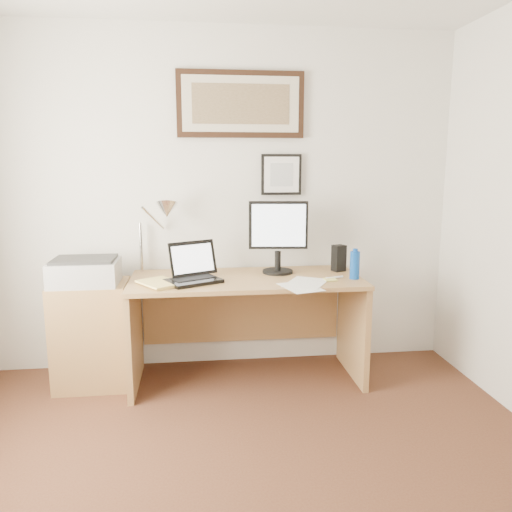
{
  "coord_description": "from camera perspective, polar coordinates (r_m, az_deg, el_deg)",
  "views": [
    {
      "loc": [
        -0.19,
        -1.73,
        1.54
      ],
      "look_at": [
        0.19,
        1.43,
        0.94
      ],
      "focal_mm": 35.0,
      "sensor_mm": 36.0,
      "label": 1
    }
  ],
  "objects": [
    {
      "name": "paper_sheet_b",
      "position": [
        3.32,
        5.74,
        -3.08
      ],
      "size": [
        0.37,
        0.41,
        0.0
      ],
      "primitive_type": "cube",
      "rotation": [
        0.0,
        0.0,
        -0.52
      ],
      "color": "white",
      "rests_on": "desk"
    },
    {
      "name": "book",
      "position": [
        3.27,
        -12.55,
        -3.35
      ],
      "size": [
        0.34,
        0.36,
        0.02
      ],
      "primitive_type": "imported",
      "rotation": [
        0.0,
        0.0,
        0.59
      ],
      "color": "#EDD26F",
      "rests_on": "desk"
    },
    {
      "name": "desk",
      "position": [
        3.61,
        -1.25,
        -5.82
      ],
      "size": [
        1.6,
        0.7,
        0.75
      ],
      "color": "olive",
      "rests_on": "floor"
    },
    {
      "name": "desk_lamp",
      "position": [
        3.57,
        -10.45,
        4.82
      ],
      "size": [
        0.29,
        0.27,
        0.53
      ],
      "color": "silver",
      "rests_on": "desk"
    },
    {
      "name": "wall_back",
      "position": [
        3.75,
        -4.03,
        6.2
      ],
      "size": [
        3.5,
        0.02,
        2.5
      ],
      "primitive_type": "cube",
      "color": "silver",
      "rests_on": "ground"
    },
    {
      "name": "paper_sheet_a",
      "position": [
        3.22,
        5.1,
        -3.56
      ],
      "size": [
        0.28,
        0.34,
        0.0
      ],
      "primitive_type": "cube",
      "rotation": [
        0.0,
        0.0,
        0.29
      ],
      "color": "white",
      "rests_on": "desk"
    },
    {
      "name": "water_bottle",
      "position": [
        3.48,
        11.22,
        -1.04
      ],
      "size": [
        0.07,
        0.07,
        0.19
      ],
      "primitive_type": "cylinder",
      "color": "#0C41A1",
      "rests_on": "desk"
    },
    {
      "name": "sticky_pad",
      "position": [
        3.43,
        8.49,
        -2.66
      ],
      "size": [
        0.08,
        0.08,
        0.01
      ],
      "primitive_type": "cube",
      "rotation": [
        0.0,
        0.0,
        0.03
      ],
      "color": "#D6D365",
      "rests_on": "desk"
    },
    {
      "name": "laptop",
      "position": [
        3.39,
        -7.19,
        -1.9
      ],
      "size": [
        0.41,
        0.43,
        0.26
      ],
      "color": "black",
      "rests_on": "desk"
    },
    {
      "name": "bottle_cap",
      "position": [
        3.47,
        11.28,
        0.66
      ],
      "size": [
        0.03,
        0.03,
        0.02
      ],
      "primitive_type": "cylinder",
      "color": "#0C41A1",
      "rests_on": "water_bottle"
    },
    {
      "name": "picture_small",
      "position": [
        3.76,
        2.91,
        9.28
      ],
      "size": [
        0.3,
        0.03,
        0.3
      ],
      "color": "black",
      "rests_on": "wall_back"
    },
    {
      "name": "printer",
      "position": [
        3.54,
        -18.95,
        -1.67
      ],
      "size": [
        0.44,
        0.34,
        0.18
      ],
      "color": "#A9A9AC",
      "rests_on": "side_cabinet"
    },
    {
      "name": "picture_large",
      "position": [
        3.74,
        -1.75,
        16.95
      ],
      "size": [
        0.92,
        0.04,
        0.47
      ],
      "color": "black",
      "rests_on": "wall_back"
    },
    {
      "name": "speaker",
      "position": [
        3.71,
        9.44,
        -0.24
      ],
      "size": [
        0.11,
        0.1,
        0.19
      ],
      "primitive_type": "cube",
      "rotation": [
        0.0,
        0.0,
        0.36
      ],
      "color": "black",
      "rests_on": "desk"
    },
    {
      "name": "lcd_monitor",
      "position": [
        3.56,
        2.55,
        2.59
      ],
      "size": [
        0.42,
        0.22,
        0.52
      ],
      "color": "black",
      "rests_on": "desk"
    },
    {
      "name": "marker_pen",
      "position": [
        3.48,
        8.95,
        -2.46
      ],
      "size": [
        0.14,
        0.06,
        0.02
      ],
      "primitive_type": "cylinder",
      "rotation": [
        0.0,
        1.57,
        0.35
      ],
      "color": "white",
      "rests_on": "desk"
    },
    {
      "name": "side_cabinet",
      "position": [
        3.68,
        -18.19,
        -8.49
      ],
      "size": [
        0.5,
        0.4,
        0.73
      ],
      "primitive_type": "cube",
      "color": "olive",
      "rests_on": "floor"
    }
  ]
}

